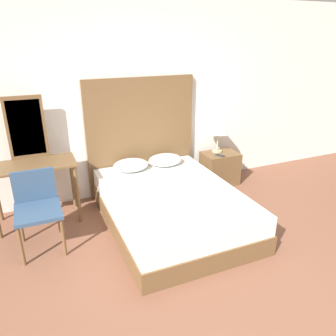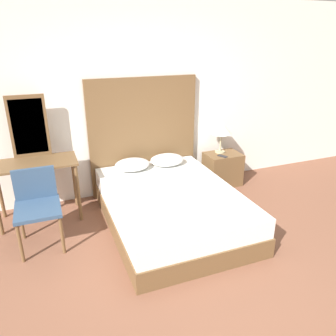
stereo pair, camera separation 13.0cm
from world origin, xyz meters
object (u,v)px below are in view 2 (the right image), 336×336
(table_lamp, at_px, (221,129))
(chair, at_px, (37,202))
(phone_on_nightstand, at_px, (223,156))
(vanity_desk, at_px, (36,172))
(bed, at_px, (171,207))
(phone_on_bed, at_px, (157,188))
(nightstand, at_px, (222,169))

(table_lamp, height_order, chair, table_lamp)
(phone_on_nightstand, xyz_separation_m, chair, (-2.63, -0.53, -0.01))
(phone_on_nightstand, relative_size, chair, 0.20)
(table_lamp, height_order, vanity_desk, table_lamp)
(bed, relative_size, chair, 2.47)
(table_lamp, bearing_deg, vanity_desk, -176.37)
(phone_on_bed, height_order, chair, chair)
(nightstand, height_order, chair, chair)
(bed, bearing_deg, vanity_desk, 154.61)
(phone_on_bed, bearing_deg, bed, -41.52)
(table_lamp, height_order, phone_on_nightstand, table_lamp)
(nightstand, bearing_deg, bed, -146.00)
(phone_on_bed, height_order, vanity_desk, vanity_desk)
(phone_on_bed, xyz_separation_m, table_lamp, (1.31, 0.77, 0.42))
(phone_on_bed, bearing_deg, phone_on_nightstand, 25.06)
(chair, bearing_deg, nightstand, 13.17)
(vanity_desk, xyz_separation_m, chair, (-0.01, -0.54, -0.14))
(vanity_desk, bearing_deg, nightstand, 1.90)
(nightstand, bearing_deg, chair, -166.83)
(nightstand, distance_m, chair, 2.79)
(table_lamp, bearing_deg, nightstand, -78.62)
(chair, bearing_deg, phone_on_bed, -2.15)
(table_lamp, bearing_deg, bed, -143.06)
(phone_on_nightstand, bearing_deg, vanity_desk, 179.77)
(bed, distance_m, phone_on_bed, 0.30)
(bed, height_order, nightstand, nightstand)
(nightstand, distance_m, vanity_desk, 2.73)
(nightstand, bearing_deg, phone_on_nightstand, -126.13)
(nightstand, distance_m, table_lamp, 0.64)
(nightstand, height_order, table_lamp, table_lamp)
(phone_on_nightstand, height_order, chair, chair)
(nightstand, height_order, vanity_desk, vanity_desk)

